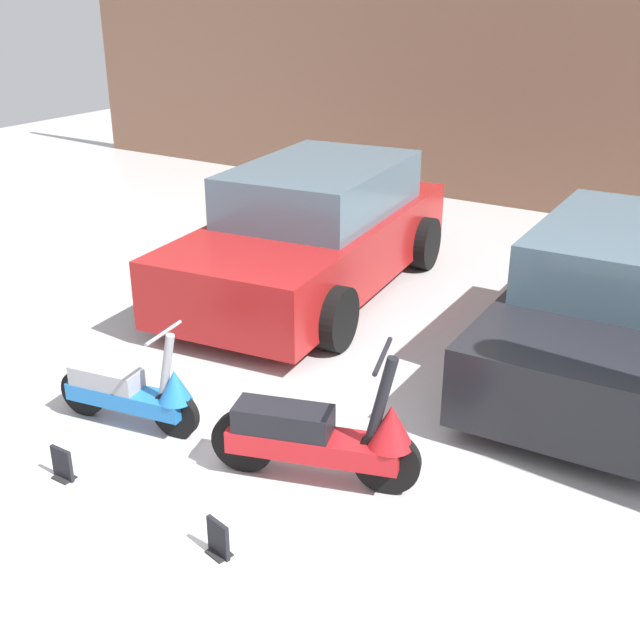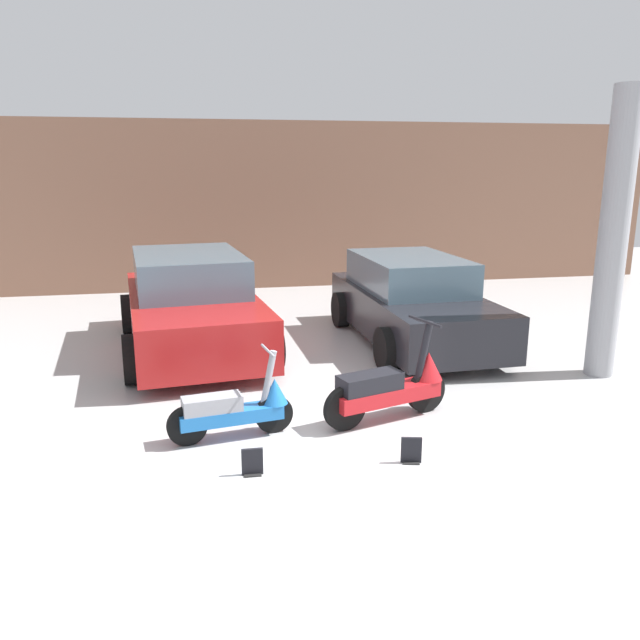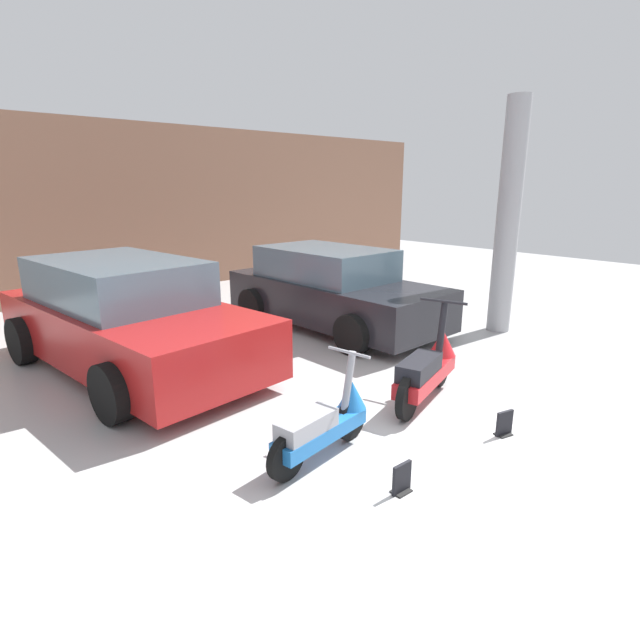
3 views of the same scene
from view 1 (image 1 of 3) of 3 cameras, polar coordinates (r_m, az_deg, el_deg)
The scene contains 8 objects.
ground_plane at distance 5.91m, azimuth -10.04°, elevation -13.22°, with size 28.00×28.00×0.00m, color #B2B2B2.
wall_back at distance 12.97m, azimuth 17.81°, elevation 15.28°, with size 19.60×0.12×3.79m, color #845B47.
scooter_front_left at distance 6.81m, azimuth -13.17°, elevation -4.94°, with size 1.33×0.52×0.93m.
scooter_front_right at distance 5.91m, azimuth 0.22°, elevation -8.23°, with size 1.54×0.76×1.11m.
car_rear_left at distance 9.45m, azimuth -0.44°, elevation 6.27°, with size 2.49×4.54×1.48m.
car_rear_center at distance 7.97m, azimuth 20.15°, elevation 1.08°, with size 2.07×4.11×1.38m.
placard_near_left_scooter at distance 6.39m, azimuth -17.85°, elevation -9.82°, with size 0.20×0.12×0.26m.
placard_near_right_scooter at distance 5.43m, azimuth -7.24°, elevation -15.26°, with size 0.20×0.15×0.26m.
Camera 1 is at (3.34, -3.40, 3.49)m, focal length 45.00 mm.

